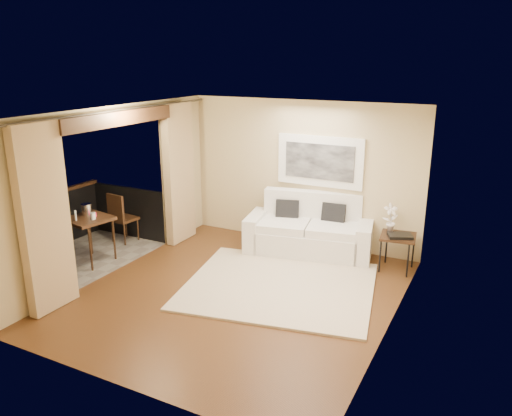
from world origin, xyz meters
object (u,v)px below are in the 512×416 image
Objects in this scene: balcony_chair_far at (120,214)px; balcony_chair_near at (25,232)px; ice_bucket at (87,209)px; orchid at (391,218)px; side_table at (398,239)px; bistro_table at (88,222)px; sofa at (309,232)px.

balcony_chair_near reaches higher than balcony_chair_far.
ice_bucket is at bearing 101.77° from balcony_chair_far.
orchid is 5.19m from ice_bucket.
side_table is 5.22m from bistro_table.
side_table is 5.10m from balcony_chair_far.
orchid reaches higher than side_table.
balcony_chair_far is 0.94m from ice_bucket.
balcony_chair_far is at bearing 82.12° from balcony_chair_near.
sofa is 1.61m from side_table.
ice_bucket reaches higher than side_table.
balcony_chair_far is (-0.19, 0.98, -0.17)m from bistro_table.
side_table is (1.60, -0.10, 0.17)m from sofa.
bistro_table is 0.83× the size of balcony_chair_far.
orchid is 0.49× the size of balcony_chair_far.
bistro_table is at bearing 108.17° from balcony_chair_far.
sofa is 3.88m from bistro_table.
ice_bucket reaches higher than balcony_chair_far.
balcony_chair_near is at bearing -156.23° from sofa.
balcony_chair_far is at bearing 94.81° from ice_bucket.
ice_bucket is (-4.73, -2.13, 0.06)m from orchid.
balcony_chair_far is 0.92× the size of balcony_chair_near.
bistro_table is 1.01m from balcony_chair_far.
balcony_chair_far is at bearing 101.21° from bistro_table.
balcony_chair_near is at bearing -154.23° from side_table.
balcony_chair_near is (-5.43, -2.86, -0.23)m from orchid.
orchid is (-0.18, 0.15, 0.30)m from side_table.
orchid is 0.45× the size of balcony_chair_near.
bistro_table is 1.04m from balcony_chair_near.
balcony_chair_near is at bearing -152.21° from orchid.
sofa is 3.60m from balcony_chair_far.
sofa is 4.90m from balcony_chair_near.
orchid is at bearing 24.22° from ice_bucket.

